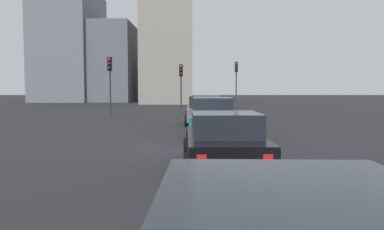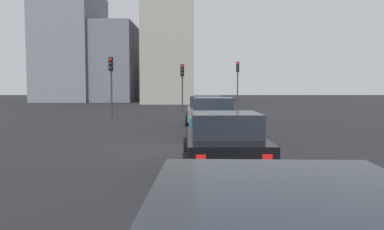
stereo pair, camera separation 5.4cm
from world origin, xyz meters
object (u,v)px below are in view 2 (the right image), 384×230
car_black_left_third (225,142)px  traffic_light_near_left (111,74)px  car_grey_left_lead (205,111)px  car_teal_left_second (213,119)px  traffic_light_far_left (238,75)px  traffic_light_near_right (182,78)px

car_black_left_third → traffic_light_near_left: bearing=19.6°
car_grey_left_lead → car_teal_left_second: 5.92m
car_teal_left_second → traffic_light_far_left: bearing=-6.7°
car_teal_left_second → traffic_light_near_right: traffic_light_near_right is taller
car_black_left_third → traffic_light_near_right: bearing=3.5°
car_grey_left_lead → car_black_left_third: size_ratio=1.04×
traffic_light_near_right → traffic_light_near_left: bearing=-42.5°
car_grey_left_lead → traffic_light_near_right: 9.25m
car_grey_left_lead → car_black_left_third: car_grey_left_lead is taller
car_teal_left_second → traffic_light_near_right: (14.83, 1.66, 1.92)m
traffic_light_near_left → car_teal_left_second: bearing=36.5°
car_grey_left_lead → traffic_light_near_right: size_ratio=1.15×
car_black_left_third → car_teal_left_second: bearing=-1.1°
car_teal_left_second → traffic_light_far_left: 20.75m
car_teal_left_second → traffic_light_near_left: size_ratio=1.04×
car_black_left_third → traffic_light_far_left: 26.72m
traffic_light_near_right → traffic_light_far_left: traffic_light_far_left is taller
car_grey_left_lead → car_teal_left_second: bearing=-178.5°
traffic_light_near_left → traffic_light_near_right: 6.37m
car_teal_left_second → traffic_light_near_left: 12.25m
car_grey_left_lead → traffic_light_near_right: (8.92, 1.52, 1.95)m
traffic_light_near_left → traffic_light_near_right: size_ratio=1.06×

